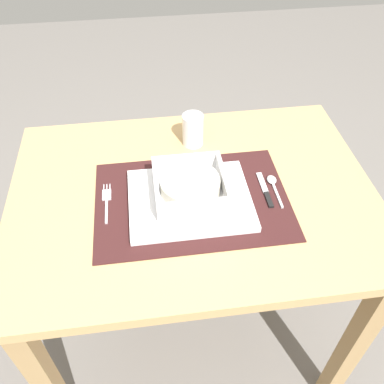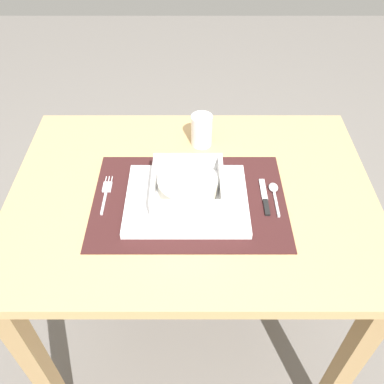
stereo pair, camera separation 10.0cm
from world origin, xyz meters
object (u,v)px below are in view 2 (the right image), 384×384
butter_knife (268,199)px  porridge_bowl (191,186)px  dining_table (195,221)px  fork (109,191)px  spoon (277,191)px  drinking_glass (204,132)px

butter_knife → porridge_bowl: bearing=176.7°
dining_table → fork: (-0.22, -0.01, 0.12)m
fork → spoon: (0.42, 0.00, 0.00)m
dining_table → spoon: bearing=-1.8°
porridge_bowl → drinking_glass: size_ratio=1.86×
butter_knife → drinking_glass: (-0.15, 0.23, 0.04)m
butter_knife → drinking_glass: drinking_glass is taller
spoon → porridge_bowl: bearing=-176.5°
fork → drinking_glass: bearing=38.2°
spoon → dining_table: bearing=176.5°
porridge_bowl → butter_knife: 0.19m
spoon → butter_knife: (-0.03, -0.03, -0.00)m
spoon → butter_knife: size_ratio=0.89×
porridge_bowl → spoon: bearing=5.1°
drinking_glass → dining_table: bearing=-97.8°
spoon → butter_knife: 0.04m
fork → butter_knife: size_ratio=1.05×
porridge_bowl → fork: size_ratio=1.29×
porridge_bowl → fork: bearing=174.7°
butter_knife → drinking_glass: 0.28m
dining_table → butter_knife: bearing=-10.2°
dining_table → drinking_glass: 0.25m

